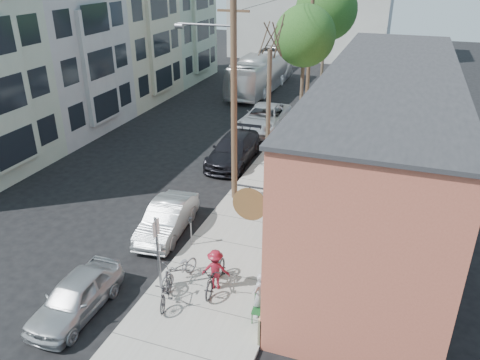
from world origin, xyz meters
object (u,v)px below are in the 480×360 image
(parking_meter_far, at_px, (267,138))
(tree_bare, at_px, (268,110))
(patio_chair_b, at_px, (260,310))
(patron_grey, at_px, (260,295))
(patron_green, at_px, (281,225))
(cyclist, at_px, (216,269))
(car_3, at_px, (264,118))
(parked_bike_a, at_px, (166,290))
(parking_meter_near, at_px, (191,227))
(car_0, at_px, (76,296))
(utility_pole_near, at_px, (233,91))
(car_2, at_px, (234,150))
(patio_chair_a, at_px, (268,293))
(bus, at_px, (262,72))
(sign_post, at_px, (158,246))
(parked_bike_b, at_px, (179,270))
(tree_leafy_mid, at_px, (305,36))
(car_1, at_px, (167,219))
(tree_leafy_far, at_px, (326,10))

(parking_meter_far, xyz_separation_m, tree_bare, (0.55, -1.88, 2.35))
(patio_chair_b, relative_size, patron_grey, 0.53)
(patron_green, xyz_separation_m, cyclist, (-1.37, -3.62, -0.03))
(patron_grey, bearing_deg, car_3, -144.83)
(parked_bike_a, bearing_deg, parking_meter_near, 86.27)
(tree_bare, distance_m, car_0, 14.18)
(utility_pole_near, relative_size, car_2, 1.89)
(patio_chair_a, relative_size, cyclist, 0.58)
(utility_pole_near, height_order, tree_bare, utility_pole_near)
(car_2, bearing_deg, car_3, 88.68)
(parking_meter_far, relative_size, bus, 0.11)
(parking_meter_far, height_order, parked_bike_a, parking_meter_far)
(sign_post, height_order, parked_bike_b, sign_post)
(tree_leafy_mid, relative_size, patio_chair_b, 9.01)
(car_1, bearing_deg, tree_bare, 70.71)
(tree_leafy_mid, bearing_deg, patio_chair_a, -80.25)
(car_0, distance_m, car_2, 13.71)
(car_2, distance_m, bus, 16.66)
(car_0, distance_m, car_1, 5.51)
(patio_chair_b, height_order, patron_grey, patron_grey)
(sign_post, relative_size, patio_chair_a, 3.18)
(patio_chair_b, height_order, parked_bike_a, parked_bike_a)
(utility_pole_near, height_order, tree_leafy_far, utility_pole_near)
(cyclist, bearing_deg, car_1, -53.28)
(tree_leafy_mid, distance_m, parked_bike_a, 21.45)
(parked_bike_a, height_order, bus, bus)
(parked_bike_b, bearing_deg, patio_chair_a, 14.92)
(utility_pole_near, height_order, car_3, utility_pole_near)
(sign_post, relative_size, patron_grey, 1.69)
(patron_grey, height_order, parked_bike_a, patron_grey)
(cyclist, bearing_deg, utility_pole_near, -87.65)
(parking_meter_far, distance_m, tree_bare, 3.06)
(cyclist, xyz_separation_m, car_0, (-3.91, -2.58, -0.25))
(sign_post, distance_m, patron_grey, 3.84)
(sign_post, relative_size, tree_bare, 0.44)
(car_0, bearing_deg, patio_chair_a, 21.10)
(parking_meter_far, distance_m, tree_leafy_far, 15.44)
(parking_meter_near, relative_size, patio_chair_a, 1.41)
(utility_pole_near, distance_m, car_3, 11.55)
(patio_chair_b, bearing_deg, patron_grey, 104.15)
(tree_leafy_far, height_order, car_2, tree_leafy_far)
(patio_chair_a, relative_size, patron_grey, 0.53)
(patio_chair_a, relative_size, bus, 0.08)
(patron_grey, bearing_deg, parking_meter_far, -145.67)
(patio_chair_b, distance_m, parked_bike_a, 3.23)
(parked_bike_b, height_order, car_1, car_1)
(car_1, bearing_deg, parked_bike_b, -61.30)
(patron_green, height_order, bus, bus)
(patron_green, bearing_deg, bus, -164.51)
(parked_bike_a, bearing_deg, patron_green, 46.89)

